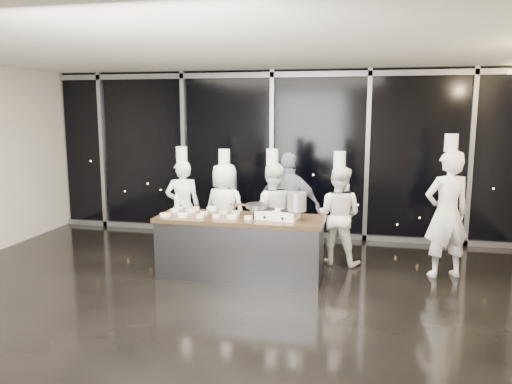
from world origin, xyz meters
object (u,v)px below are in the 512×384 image
Objects in this scene: guest at (289,207)px; chef_center at (272,212)px; chef_far_left at (183,206)px; stock_pot at (297,202)px; chef_right at (338,215)px; chef_left at (225,209)px; chef_side at (447,213)px; demo_counter at (240,246)px; stove at (278,214)px; frying_pan at (257,206)px.

chef_center is at bearing 30.47° from guest.
chef_far_left is at bearing 5.44° from guest.
chef_right reaches higher than stock_pot.
chef_side is (3.47, -0.30, 0.16)m from chef_left.
chef_right is 0.86× the size of chef_side.
stock_pot is 0.15× the size of guest.
demo_counter is 1.38× the size of guest.
chef_right reaches higher than stove.
chef_far_left is 1.59m from chef_center.
chef_left is at bearing 137.97° from frying_pan.
guest reaches higher than stove.
frying_pan is at bearing 9.43° from demo_counter.
chef_left is 0.99× the size of chef_center.
demo_counter is at bearing 45.34° from chef_right.
frying_pan is 0.33× the size of chef_far_left.
chef_left is 0.86× the size of chef_side.
chef_left is at bearing 118.53° from demo_counter.
chef_left reaches higher than frying_pan.
guest is at bearing -163.80° from chef_left.
chef_far_left is 1.01× the size of chef_left.
stove reaches higher than demo_counter.
guest reaches higher than stock_pot.
frying_pan is 0.29× the size of chef_side.
guest is (0.58, 0.94, 0.44)m from demo_counter.
stock_pot is (0.85, -0.06, 0.72)m from demo_counter.
chef_right is (0.53, 0.97, -0.37)m from stock_pot.
chef_right is at bearing 56.32° from stove.
chef_side reaches higher than chef_far_left.
stove is 1.24m from chef_right.
chef_side is (2.40, 0.63, -0.00)m from stove.
chef_left is (-0.75, 0.89, -0.26)m from frying_pan.
chef_right is (0.80, -0.02, -0.09)m from guest.
chef_center is at bearing 155.03° from chef_far_left.
chef_center is at bearing 16.76° from chef_right.
stove is 0.34× the size of chef_center.
chef_right is (2.64, -0.05, -0.02)m from chef_far_left.
demo_counter is 1.36× the size of chef_right.
frying_pan is (-0.32, 0.04, 0.10)m from stove.
chef_right is at bearing -31.80° from chef_side.
chef_left is 1.00× the size of chef_right.
guest is 0.98× the size of chef_right.
frying_pan is at bearing 128.64° from chef_far_left.
chef_right is at bearing -175.25° from guest.
chef_left reaches higher than demo_counter.
guest is 2.40m from chef_side.
stove is at bearing 132.21° from chef_far_left.
chef_center reaches higher than frying_pan.
chef_far_left is (-1.82, 0.97, -0.14)m from stove.
chef_side is at bearing 11.96° from demo_counter.
chef_right is (1.06, 0.09, -0.01)m from chef_center.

